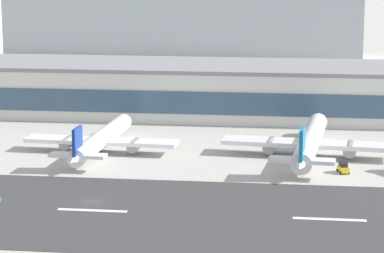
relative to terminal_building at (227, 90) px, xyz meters
The scene contains 9 objects.
ground_plane 84.97m from the terminal_building, 101.25° to the right, with size 1400.00×1400.00×0.00m, color #B2AFA8.
runway_strip 89.71m from the terminal_building, 100.65° to the right, with size 800.00×41.56×0.08m, color #38383A.
runway_centreline_dash_4 89.49m from the terminal_building, 99.88° to the right, with size 12.00×1.20×0.01m, color white.
runway_centreline_dash_5 91.48m from the terminal_building, 74.50° to the right, with size 12.00×1.20×0.01m, color white.
terminal_building is the anchor object (origin of this frame).
distant_hotel_block 127.58m from the terminal_building, 103.89° to the left, with size 145.84×26.12×37.01m, color #A8B2BC.
airliner_navy_tail_gate_0 52.50m from the terminal_building, 116.58° to the right, with size 33.59×42.82×8.93m.
airliner_blue_tail_gate_1 50.20m from the terminal_building, 64.75° to the right, with size 37.67×47.70×9.96m.
service_baggage_tug_2 63.83m from the terminal_building, 63.98° to the right, with size 2.55×3.51×2.20m.
Camera 1 is at (35.60, -144.39, 44.15)m, focal length 82.34 mm.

